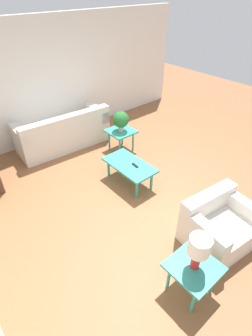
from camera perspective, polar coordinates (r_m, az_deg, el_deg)
ground_plane at (r=5.05m, az=4.48°, el=-4.38°), size 14.00×14.00×0.00m
wall_right at (r=6.64m, az=-14.57°, el=18.26°), size 0.12×7.20×2.70m
sofa at (r=6.30m, az=-13.37°, el=7.28°), size 0.95×2.14×0.87m
armchair at (r=4.18m, az=19.50°, el=-11.80°), size 0.93×1.07×0.75m
coffee_table at (r=4.95m, az=0.74°, el=0.40°), size 1.03×0.56×0.43m
side_table_plant at (r=5.96m, az=-1.10°, el=7.60°), size 0.57×0.57×0.49m
side_table_lamp at (r=3.48m, az=14.44°, el=-20.61°), size 0.57×0.57×0.49m
potted_plant at (r=5.81m, az=-1.14°, el=10.43°), size 0.36×0.36×0.44m
table_lamp at (r=3.15m, az=15.59°, el=-16.47°), size 0.26×0.26×0.50m
remote_control at (r=4.87m, az=1.99°, el=0.58°), size 0.16×0.06×0.02m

